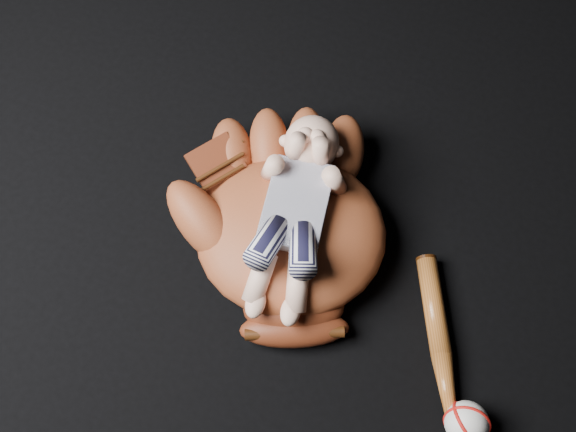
{
  "coord_description": "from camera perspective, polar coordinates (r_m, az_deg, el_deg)",
  "views": [
    {
      "loc": [
        0.05,
        -0.3,
        1.28
      ],
      "look_at": [
        -0.16,
        0.2,
        0.08
      ],
      "focal_mm": 45.0,
      "sensor_mm": 36.0,
      "label": 1
    }
  ],
  "objects": [
    {
      "name": "baseball_bat",
      "position": [
        1.31,
        12.18,
        -11.65
      ],
      "size": [
        0.21,
        0.38,
        0.04
      ],
      "primitive_type": null,
      "rotation": [
        0.0,
        0.0,
        0.46
      ],
      "color": "#964F1D",
      "rests_on": "ground"
    },
    {
      "name": "baseball",
      "position": [
        1.29,
        13.95,
        -15.6
      ],
      "size": [
        0.1,
        0.1,
        0.07
      ],
      "primitive_type": "sphere",
      "rotation": [
        0.0,
        0.0,
        -0.39
      ],
      "color": "white",
      "rests_on": "ground"
    },
    {
      "name": "newborn_baby",
      "position": [
        1.25,
        0.36,
        -0.24
      ],
      "size": [
        0.24,
        0.4,
        0.15
      ],
      "primitive_type": null,
      "rotation": [
        0.0,
        0.0,
        0.17
      ],
      "color": "beige",
      "rests_on": "baseball_glove"
    },
    {
      "name": "baseball_glove",
      "position": [
        1.3,
        0.25,
        -1.16
      ],
      "size": [
        0.6,
        0.63,
        0.15
      ],
      "primitive_type": null,
      "rotation": [
        0.0,
        0.0,
        0.42
      ],
      "color": "maroon",
      "rests_on": "ground"
    }
  ]
}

